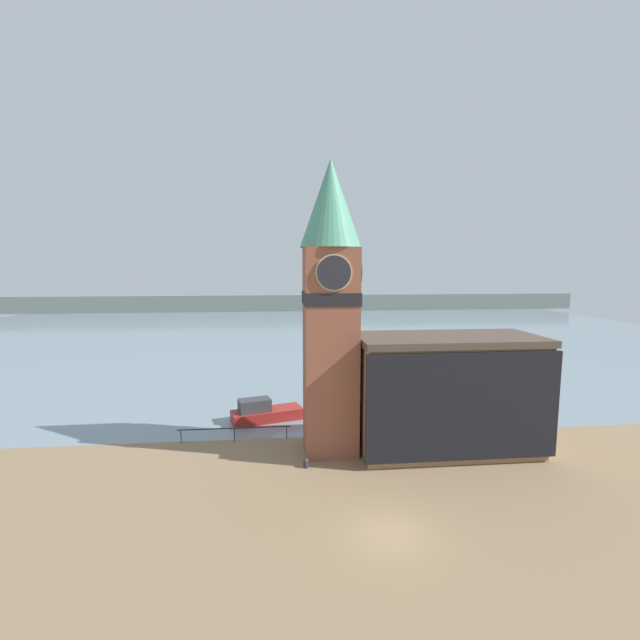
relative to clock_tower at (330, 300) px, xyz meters
name	(u,v)px	position (x,y,z in m)	size (l,w,h in m)	color
ground_plane	(391,533)	(1.89, -10.45, -11.23)	(160.00, 160.00, 0.00)	#846B4C
water	(304,329)	(1.89, 62.52, -11.24)	(160.00, 120.00, 0.00)	gray
far_shoreline	(296,303)	(1.89, 102.52, -8.73)	(180.00, 3.00, 5.00)	slate
pier_railing	(234,430)	(-7.30, 2.27, -10.30)	(8.80, 0.08, 1.09)	#232328
clock_tower	(330,300)	(0.00, 0.00, 0.00)	(4.35, 4.35, 21.13)	brown
pier_building	(447,393)	(8.66, -0.77, -6.90)	(13.48, 6.22, 8.62)	#9E754C
boat_near	(264,412)	(-5.12, 6.61, -10.48)	(6.60, 3.86, 2.06)	maroon
mooring_bollard_near	(306,463)	(-1.99, -2.76, -10.90)	(0.38, 0.38, 0.65)	#2D2D33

